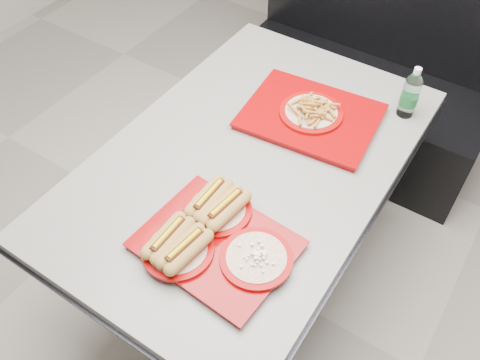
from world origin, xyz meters
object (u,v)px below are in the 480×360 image
Objects in this scene: tray_far at (311,114)px; water_bottle at (410,95)px; diner_table at (248,188)px; tray_near at (212,237)px; booth_bench at (364,75)px.

water_bottle reaches higher than tray_far.
diner_table is at bearing -106.76° from tray_far.
diner_table is at bearing 106.04° from tray_near.
water_bottle is (0.36, 0.50, 0.25)m from diner_table.
tray_near is at bearing -85.97° from booth_bench.
booth_bench is 0.90m from tray_far.
tray_near is (0.10, -1.45, 0.38)m from booth_bench.
tray_near is (0.10, -0.35, 0.20)m from diner_table.
booth_bench reaches higher than diner_table.
diner_table is 0.66m from water_bottle.
booth_bench is at bearing 90.00° from diner_table.
tray_far is at bearing 91.61° from tray_near.
booth_bench is at bearing 94.03° from tray_near.
tray_near is at bearing -88.39° from tray_far.
booth_bench is 1.50m from tray_near.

